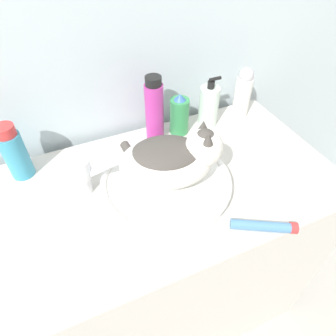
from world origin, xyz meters
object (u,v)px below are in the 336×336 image
(soap_pump_bottle, at_px, (209,106))
(shampoo_bottle_tall, at_px, (154,111))
(cat, at_px, (171,158))
(lotion_bottle_white, at_px, (243,93))
(mouthwash_bottle, at_px, (15,153))
(faucet, at_px, (85,173))
(spray_bottle_trigger, at_px, (179,115))
(cream_tube, at_px, (265,226))

(soap_pump_bottle, distance_m, shampoo_bottle_tall, 0.21)
(cat, height_order, lotion_bottle_white, cat)
(lotion_bottle_white, xyz_separation_m, mouthwash_bottle, (-0.80, 0.00, -0.01))
(lotion_bottle_white, distance_m, shampoo_bottle_tall, 0.35)
(faucet, height_order, spray_bottle_trigger, spray_bottle_trigger)
(soap_pump_bottle, relative_size, mouthwash_bottle, 1.03)
(soap_pump_bottle, xyz_separation_m, cream_tube, (-0.10, -0.48, -0.06))
(lotion_bottle_white, distance_m, spray_bottle_trigger, 0.26)
(lotion_bottle_white, bearing_deg, cream_tube, -116.49)
(faucet, bearing_deg, shampoo_bottle_tall, 52.67)
(mouthwash_bottle, relative_size, cream_tube, 1.10)
(soap_pump_bottle, distance_m, mouthwash_bottle, 0.66)
(cream_tube, bearing_deg, faucet, 140.41)
(soap_pump_bottle, height_order, lotion_bottle_white, lotion_bottle_white)
(spray_bottle_trigger, bearing_deg, mouthwash_bottle, 180.00)
(spray_bottle_trigger, bearing_deg, lotion_bottle_white, -0.00)
(cream_tube, bearing_deg, lotion_bottle_white, 63.51)
(spray_bottle_trigger, height_order, cream_tube, spray_bottle_trigger)
(faucet, distance_m, cream_tube, 0.51)
(cat, xyz_separation_m, mouthwash_bottle, (-0.40, 0.25, -0.04))
(cat, xyz_separation_m, spray_bottle_trigger, (0.14, 0.25, -0.05))
(shampoo_bottle_tall, bearing_deg, soap_pump_bottle, 0.00)
(lotion_bottle_white, xyz_separation_m, cream_tube, (-0.24, -0.48, -0.08))
(shampoo_bottle_tall, bearing_deg, mouthwash_bottle, 180.00)
(faucet, relative_size, cream_tube, 0.93)
(faucet, height_order, lotion_bottle_white, lotion_bottle_white)
(cat, bearing_deg, spray_bottle_trigger, 76.44)
(lotion_bottle_white, bearing_deg, cat, -148.44)
(faucet, height_order, cream_tube, faucet)
(cat, xyz_separation_m, shampoo_bottle_tall, (0.05, 0.25, -0.01))
(cat, bearing_deg, cream_tube, -37.79)
(soap_pump_bottle, bearing_deg, cream_tube, -101.28)
(cat, xyz_separation_m, cream_tube, (0.17, -0.23, -0.11))
(spray_bottle_trigger, height_order, shampoo_bottle_tall, shampoo_bottle_tall)
(faucet, height_order, shampoo_bottle_tall, shampoo_bottle_tall)
(spray_bottle_trigger, bearing_deg, shampoo_bottle_tall, 180.00)
(soap_pump_bottle, relative_size, lotion_bottle_white, 0.96)
(cat, height_order, spray_bottle_trigger, cat)
(faucet, bearing_deg, lotion_bottle_white, 36.99)
(shampoo_bottle_tall, height_order, cream_tube, shampoo_bottle_tall)
(faucet, bearing_deg, cream_tube, -16.53)
(shampoo_bottle_tall, relative_size, cream_tube, 1.42)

